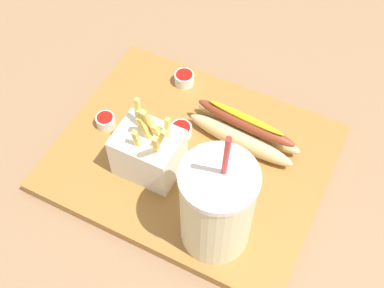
{
  "coord_description": "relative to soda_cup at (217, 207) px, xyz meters",
  "views": [
    {
      "loc": [
        0.2,
        -0.4,
        0.7
      ],
      "look_at": [
        0.0,
        0.0,
        0.05
      ],
      "focal_mm": 47.48,
      "sensor_mm": 36.0,
      "label": 1
    }
  ],
  "objects": [
    {
      "name": "soda_cup",
      "position": [
        0.0,
        0.0,
        0.0
      ],
      "size": [
        0.1,
        0.1,
        0.25
      ],
      "color": "beige",
      "rests_on": "food_tray"
    },
    {
      "name": "ketchup_cup_3",
      "position": [
        -0.13,
        0.14,
        -0.07
      ],
      "size": [
        0.04,
        0.04,
        0.02
      ],
      "color": "white",
      "rests_on": "food_tray"
    },
    {
      "name": "hot_dog_1",
      "position": [
        -0.03,
        0.17,
        -0.06
      ],
      "size": [
        0.19,
        0.07,
        0.06
      ],
      "color": "#E5C689",
      "rests_on": "food_tray"
    },
    {
      "name": "food_tray",
      "position": [
        -0.09,
        0.11,
        -0.09
      ],
      "size": [
        0.42,
        0.34,
        0.02
      ],
      "primitive_type": "cube",
      "color": "olive",
      "rests_on": "ground_plane"
    },
    {
      "name": "ketchup_cup_2",
      "position": [
        -0.25,
        0.1,
        -0.07
      ],
      "size": [
        0.03,
        0.03,
        0.02
      ],
      "color": "white",
      "rests_on": "food_tray"
    },
    {
      "name": "fries_basket",
      "position": [
        -0.14,
        0.06,
        -0.04
      ],
      "size": [
        0.1,
        0.08,
        0.15
      ],
      "color": "white",
      "rests_on": "food_tray"
    },
    {
      "name": "ground_plane",
      "position": [
        -0.09,
        0.11,
        -0.11
      ],
      "size": [
        2.4,
        2.4,
        0.02
      ],
      "primitive_type": "cube",
      "color": "#8C6B4C"
    },
    {
      "name": "ketchup_cup_1",
      "position": [
        -0.17,
        0.24,
        -0.07
      ],
      "size": [
        0.03,
        0.03,
        0.02
      ],
      "color": "white",
      "rests_on": "food_tray"
    }
  ]
}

